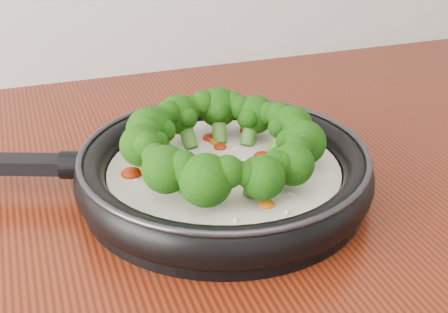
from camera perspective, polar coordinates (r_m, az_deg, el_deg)
name	(u,v)px	position (r m, az deg, el deg)	size (l,w,h in m)	color
skillet	(221,166)	(0.71, -0.30, -0.87)	(0.56, 0.44, 0.10)	black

